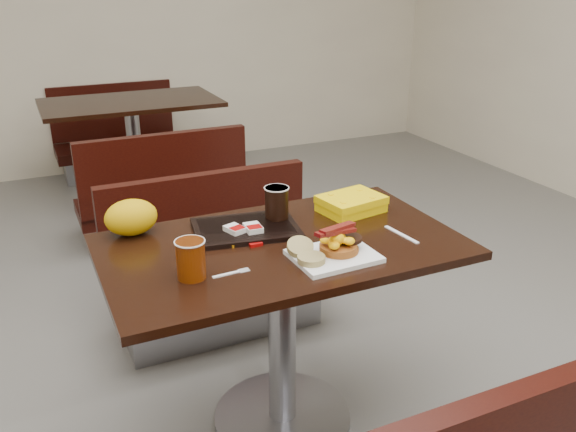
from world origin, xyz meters
name	(u,v)px	position (x,y,z in m)	size (l,w,h in m)	color
floor	(283,420)	(0.00, 0.00, 0.00)	(6.00, 7.00, 0.01)	slate
table_near	(282,337)	(0.00, 0.00, 0.38)	(1.20, 0.70, 0.75)	black
bench_near_n	(220,262)	(0.00, 0.70, 0.36)	(1.00, 0.46, 0.72)	black
table_far	(135,152)	(0.00, 2.60, 0.38)	(1.20, 0.70, 0.75)	black
bench_far_s	(158,183)	(0.00, 1.90, 0.36)	(1.00, 0.46, 0.72)	black
bench_far_n	(118,132)	(0.00, 3.30, 0.36)	(1.00, 0.46, 0.72)	black
platter	(334,256)	(0.10, -0.18, 0.76)	(0.26, 0.20, 0.02)	white
pancake_stack	(339,247)	(0.13, -0.16, 0.78)	(0.13, 0.13, 0.03)	#9D531A
sausage_patty	(349,239)	(0.17, -0.16, 0.80)	(0.08, 0.08, 0.01)	black
scrambled_eggs	(337,240)	(0.11, -0.18, 0.81)	(0.09, 0.07, 0.04)	yellow
bacon_strips	(336,231)	(0.11, -0.18, 0.84)	(0.16, 0.07, 0.01)	#460507
muffin_bottom	(311,259)	(0.01, -0.20, 0.78)	(0.09, 0.09, 0.02)	tan
muffin_top	(300,247)	(0.01, -0.13, 0.79)	(0.09, 0.09, 0.02)	tan
coffee_cup_near	(191,259)	(-0.35, -0.11, 0.81)	(0.09, 0.09, 0.12)	#953205
fork	(226,274)	(-0.25, -0.14, 0.75)	(0.12, 0.02, 0.00)	white
knife	(401,234)	(0.40, -0.11, 0.75)	(0.17, 0.01, 0.00)	white
condiment_syrup	(234,244)	(-0.15, 0.05, 0.76)	(0.04, 0.03, 0.01)	#B46907
condiment_ketchup	(255,244)	(-0.09, 0.02, 0.76)	(0.04, 0.03, 0.01)	#8C0504
tray	(246,229)	(-0.07, 0.14, 0.76)	(0.36, 0.26, 0.02)	black
hashbrown_sleeve_left	(235,229)	(-0.13, 0.12, 0.78)	(0.05, 0.07, 0.02)	silver
hashbrown_sleeve_right	(253,228)	(-0.06, 0.10, 0.78)	(0.05, 0.07, 0.02)	silver
coffee_cup_far	(277,203)	(0.06, 0.17, 0.83)	(0.08, 0.08, 0.12)	black
clamshell	(351,204)	(0.36, 0.15, 0.78)	(0.23, 0.17, 0.06)	yellow
paper_bag	(131,217)	(-0.44, 0.28, 0.81)	(0.18, 0.13, 0.13)	#DFAA07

